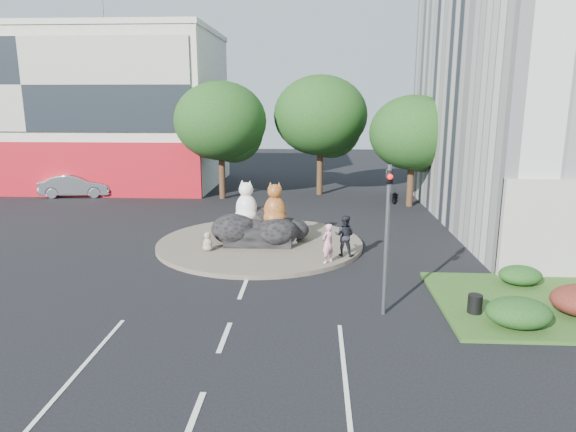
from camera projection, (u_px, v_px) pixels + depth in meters
The scene contains 19 objects.
ground at pixel (225, 337), 15.45m from camera, with size 120.00×120.00×0.00m, color black.
roundabout_island at pixel (260, 243), 25.17m from camera, with size 10.00×10.00×0.20m, color brown.
rock_plinth at pixel (260, 232), 25.04m from camera, with size 3.20×2.60×0.90m, color black, non-canonical shape.
shophouse_block at pixel (65, 109), 42.19m from camera, with size 25.20×12.30×17.40m.
tree_left at pixel (222, 125), 35.97m from camera, with size 6.46×6.46×8.27m.
tree_mid at pixel (321, 119), 37.48m from camera, with size 6.84×6.84×8.76m.
tree_right at pixel (414, 136), 33.48m from camera, with size 5.70×5.70×7.30m.
hedge_near_green at pixel (519, 313), 15.83m from camera, with size 2.00×1.60×0.90m, color #123812.
hedge_back_green at pixel (520, 275), 19.47m from camera, with size 1.60×1.28×0.72m, color #123812.
traffic_light at pixel (391, 208), 16.32m from camera, with size 0.44×1.24×5.00m.
street_lamp at pixel (557, 159), 21.56m from camera, with size 2.34×0.22×8.06m.
cat_white at pixel (246, 201), 25.09m from camera, with size 1.24×1.07×2.07m, color white, non-canonical shape.
cat_tabby at pixel (275, 203), 24.62m from camera, with size 1.23×1.07×2.06m, color #A26821, non-canonical shape.
kitten_calico at pixel (208, 241), 23.54m from camera, with size 0.54×0.47×0.90m, color white, non-canonical shape.
kitten_white at pixel (292, 236), 24.43m from camera, with size 0.54×0.46×0.89m, color silver, non-canonical shape.
pedestrian_pink at pixel (328, 243), 21.69m from camera, with size 0.62×0.41×1.70m, color pink.
pedestrian_dark at pixel (345, 236), 22.67m from camera, with size 0.89×0.70×1.84m, color black.
parked_car at pixel (77, 185), 37.63m from camera, with size 1.77×5.07×1.67m, color #94979B.
litter_bin at pixel (475, 304), 16.88m from camera, with size 0.47×0.47×0.62m, color black.
Camera 1 is at (2.67, -14.13, 7.00)m, focal length 32.00 mm.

